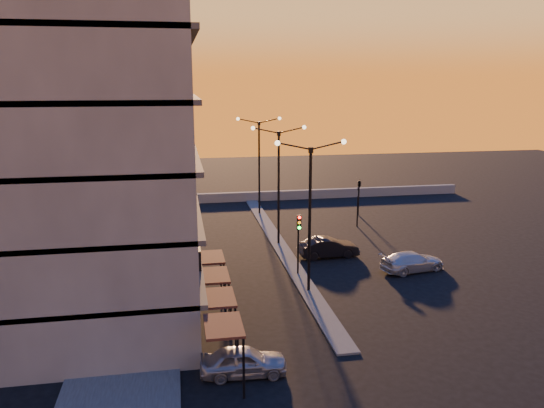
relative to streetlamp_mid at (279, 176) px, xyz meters
The scene contains 14 objects.
ground 11.46m from the streetlamp_mid, 90.00° to the right, with size 120.00×120.00×0.00m, color black.
sidewalk_west 13.30m from the streetlamp_mid, 150.26° to the right, with size 5.00×40.00×0.12m, color #444542.
median 5.53m from the streetlamp_mid, 90.00° to the left, with size 1.20×36.00×0.12m, color #444542.
parapet 16.91m from the streetlamp_mid, 82.87° to the left, with size 44.00×0.50×1.00m, color slate.
building 18.31m from the streetlamp_mid, 144.54° to the right, with size 14.35×17.08×25.00m.
streetlamp_near 10.00m from the streetlamp_mid, 90.00° to the right, with size 4.32×0.32×9.51m.
streetlamp_mid is the anchor object (origin of this frame).
streetlamp_far 10.00m from the streetlamp_mid, 90.00° to the left, with size 4.32×0.32×9.51m.
traffic_light_main 7.62m from the streetlamp_mid, 90.00° to the right, with size 0.28×0.44×4.25m.
signal_east_a 9.67m from the streetlamp_mid, 26.57° to the left, with size 0.13×0.16×3.60m.
signal_east_b 12.67m from the streetlamp_mid, 40.10° to the left, with size 0.42×1.99×3.60m.
car_hatchback 20.10m from the streetlamp_mid, 105.43° to the right, with size 1.57×3.89×1.33m, color #93949A.
car_sedan 6.85m from the streetlamp_mid, 50.29° to the right, with size 1.55×4.46×1.47m, color black.
car_wagon 12.08m from the streetlamp_mid, 43.52° to the right, with size 1.88×4.62×1.34m, color silver.
Camera 1 is at (-7.71, -30.11, 12.90)m, focal length 35.00 mm.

